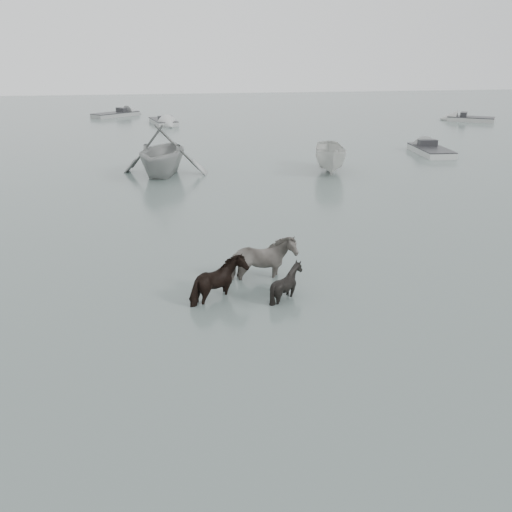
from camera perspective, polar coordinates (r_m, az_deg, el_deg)
name	(u,v)px	position (r m, az deg, el deg)	size (l,w,h in m)	color
ground	(283,325)	(13.37, 2.74, -6.95)	(140.00, 140.00, 0.00)	#53625E
pony_pinto	(261,252)	(15.62, 0.48, 0.44)	(0.88, 1.92, 1.63)	black
pony_dark	(220,274)	(14.43, -3.64, -1.79)	(1.39, 1.19, 1.40)	black
pony_black	(287,276)	(14.58, 3.08, -1.99)	(0.96, 1.08, 1.19)	black
rowboat_trail	(162,148)	(29.23, -9.35, 10.60)	(4.40, 5.09, 2.68)	#9EA09E
boat_small	(331,156)	(29.96, 7.51, 9.86)	(1.54, 4.10, 1.58)	beige
skiff_port	(431,148)	(36.44, 17.13, 10.31)	(5.51, 1.60, 0.75)	#B1B3B0
skiff_mid	(163,119)	(49.42, -9.26, 13.33)	(5.83, 1.60, 0.75)	#A5A8A5
skiff_star	(471,117)	(53.98, 20.72, 12.89)	(5.28, 1.60, 0.75)	#A8A7A3
skiff_far	(115,112)	(55.65, -13.90, 13.76)	(6.11, 1.60, 0.75)	gray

